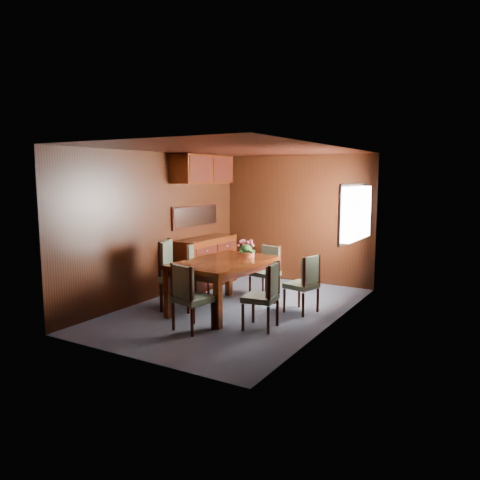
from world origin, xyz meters
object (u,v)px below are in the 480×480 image
Objects in this scene: sideboard at (206,262)px; chair_left_near at (174,271)px; chair_head at (189,294)px; dining_table at (224,267)px; chair_right_near at (265,292)px; flower_centerpiece at (246,249)px.

chair_left_near reaches higher than sideboard.
chair_head reaches higher than sideboard.
dining_table is 1.06m from chair_right_near.
sideboard is 1.57× the size of chair_right_near.
chair_head is at bearing -79.64° from dining_table.
flower_centerpiece is (0.02, 1.48, 0.40)m from chair_head.
chair_left_near is 3.84× the size of flower_centerpiece.
dining_table is 0.51m from flower_centerpiece.
sideboard is at bearing 44.56° from chair_right_near.
chair_head reaches higher than chair_right_near.
flower_centerpiece reaches higher than sideboard.
dining_table is 1.07m from chair_head.
dining_table is 1.87× the size of chair_head.
chair_right_near is 3.23× the size of flower_centerpiece.
chair_head is (0.83, -0.74, -0.09)m from chair_left_near.
chair_head is (-0.82, -0.59, 0.00)m from chair_right_near.
chair_right_near is 1.01m from chair_head.
chair_right_near is (0.94, -0.47, -0.16)m from dining_table.
chair_right_near is (1.64, -0.15, -0.09)m from chair_left_near.
chair_head is 1.53m from flower_centerpiece.
flower_centerpiece reaches higher than chair_right_near.
sideboard is 1.52m from flower_centerpiece.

